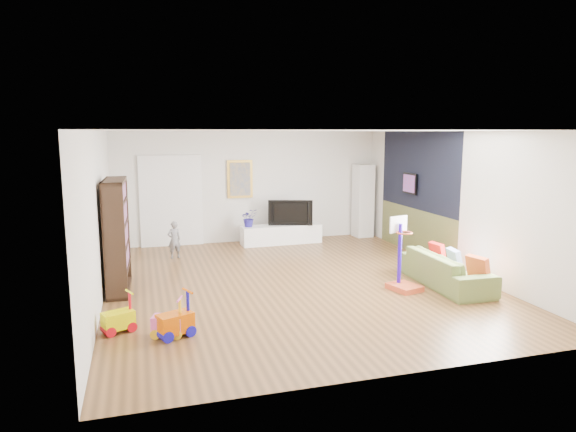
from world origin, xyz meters
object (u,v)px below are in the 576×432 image
object	(u,v)px
sofa	(446,270)
basketball_hoop	(406,254)
media_console	(281,234)
bookshelf	(117,236)

from	to	relation	value
sofa	basketball_hoop	world-z (taller)	basketball_hoop
sofa	basketball_hoop	size ratio (longest dim) A/B	1.56
media_console	sofa	distance (m)	4.56
media_console	bookshelf	xyz separation A→B (m)	(-3.66, -2.81, 0.72)
bookshelf	basketball_hoop	xyz separation A→B (m)	(4.69, -1.38, -0.32)
bookshelf	basketball_hoop	distance (m)	4.90
sofa	media_console	bearing A→B (deg)	25.51
bookshelf	media_console	bearing A→B (deg)	39.50
bookshelf	basketball_hoop	bearing A→B (deg)	-14.47
media_console	sofa	bearing A→B (deg)	-67.70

